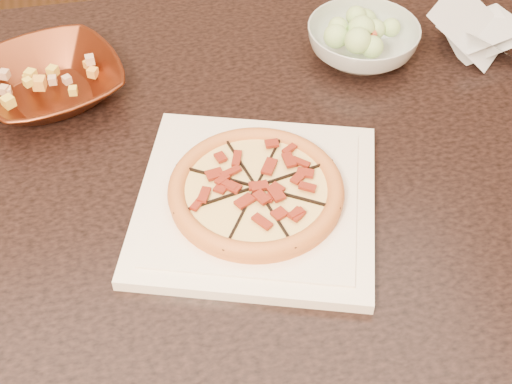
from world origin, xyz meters
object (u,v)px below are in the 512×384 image
(plate, at_px, (256,201))
(salad_bowl, at_px, (362,42))
(pizza, at_px, (256,190))
(bronze_bowl, at_px, (50,83))
(dining_table, at_px, (186,200))

(plate, xyz_separation_m, salad_bowl, (0.27, 0.31, 0.02))
(pizza, bearing_deg, bronze_bowl, 130.60)
(plate, height_order, salad_bowl, salad_bowl)
(dining_table, distance_m, bronze_bowl, 0.30)
(dining_table, bearing_deg, salad_bowl, 28.19)
(dining_table, distance_m, salad_bowl, 0.42)
(bronze_bowl, bearing_deg, salad_bowl, -0.98)
(pizza, height_order, bronze_bowl, bronze_bowl)
(pizza, distance_m, salad_bowl, 0.41)
(dining_table, xyz_separation_m, plate, (0.09, -0.12, 0.10))
(bronze_bowl, bearing_deg, dining_table, -47.02)
(plate, xyz_separation_m, pizza, (-0.00, 0.00, 0.02))
(pizza, xyz_separation_m, bronze_bowl, (-0.27, 0.32, -0.01))
(dining_table, height_order, plate, plate)
(bronze_bowl, xyz_separation_m, salad_bowl, (0.54, -0.01, 0.00))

